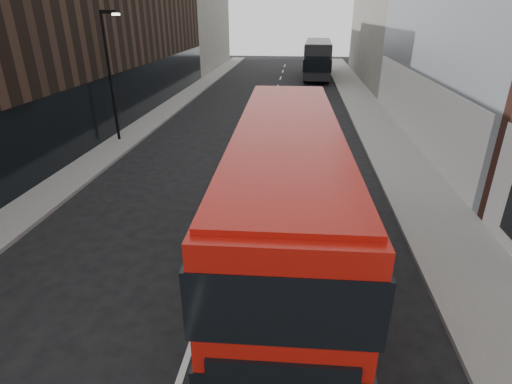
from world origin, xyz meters
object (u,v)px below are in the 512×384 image
(car_a, at_px, (319,174))
(street_lamp, at_px, (111,69))
(car_b, at_px, (301,123))
(red_bus, at_px, (286,198))
(car_c, at_px, (296,111))
(grey_bus, at_px, (318,58))

(car_a, bearing_deg, street_lamp, 150.90)
(street_lamp, bearing_deg, car_b, 14.73)
(street_lamp, bearing_deg, car_a, -27.65)
(street_lamp, xyz_separation_m, car_a, (11.45, -6.00, -3.42))
(red_bus, bearing_deg, street_lamp, 128.05)
(street_lamp, xyz_separation_m, car_c, (10.31, 6.40, -3.55))
(car_b, bearing_deg, street_lamp, -166.48)
(street_lamp, distance_m, grey_bus, 30.03)
(red_bus, relative_size, car_b, 2.75)
(grey_bus, bearing_deg, red_bus, -91.06)
(street_lamp, relative_size, car_b, 1.69)
(car_a, height_order, car_b, car_a)
(street_lamp, xyz_separation_m, grey_bus, (12.42, 27.27, -2.01))
(street_lamp, distance_m, car_c, 12.64)
(street_lamp, bearing_deg, grey_bus, 65.52)
(car_b, relative_size, car_c, 0.96)
(street_lamp, bearing_deg, red_bus, -50.32)
(car_c, bearing_deg, car_a, -88.07)
(street_lamp, height_order, grey_bus, street_lamp)
(red_bus, xyz_separation_m, car_a, (1.24, 6.31, -1.77))
(car_a, bearing_deg, car_c, 93.83)
(car_a, height_order, car_c, car_a)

